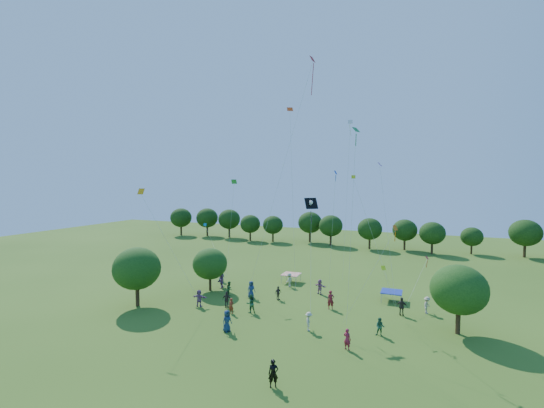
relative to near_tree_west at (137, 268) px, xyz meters
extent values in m
plane|color=#456A1F|center=(14.22, -11.10, -4.02)|extent=(160.00, 160.00, 0.00)
cylinder|color=#422B19|center=(0.00, 0.00, -3.06)|extent=(0.40, 0.40, 1.94)
ellipsoid|color=#224E16|center=(0.00, 0.00, 0.01)|extent=(4.93, 4.93, 4.44)
cylinder|color=#422B19|center=(4.13, 7.73, -3.28)|extent=(0.31, 0.31, 1.49)
ellipsoid|color=#224E16|center=(4.13, 7.73, -0.77)|extent=(4.16, 4.16, 3.74)
cylinder|color=#422B19|center=(30.75, 4.97, -3.07)|extent=(0.39, 0.39, 1.90)
ellipsoid|color=#224E16|center=(30.75, 4.97, -0.13)|extent=(4.69, 4.69, 4.22)
cylinder|color=#422B19|center=(-26.91, 44.17, -2.95)|extent=(0.44, 0.44, 2.15)
ellipsoid|color=#1B3D11|center=(-26.91, 44.17, 0.32)|extent=(5.17, 5.17, 4.65)
cylinder|color=#422B19|center=(-20.44, 45.81, -2.94)|extent=(0.45, 0.45, 2.17)
ellipsoid|color=#1B3D11|center=(-20.44, 45.81, 0.37)|extent=(5.22, 5.22, 4.70)
cylinder|color=#422B19|center=(-14.15, 45.47, -2.95)|extent=(0.44, 0.44, 2.15)
ellipsoid|color=#1B3D11|center=(-14.15, 45.47, 0.33)|extent=(5.17, 5.17, 4.65)
cylinder|color=#422B19|center=(-7.56, 43.18, -3.09)|extent=(0.38, 0.38, 1.87)
ellipsoid|color=#1B3D11|center=(-7.56, 43.18, -0.25)|extent=(4.48, 4.48, 4.03)
cylinder|color=#422B19|center=(-2.34, 43.80, -3.10)|extent=(0.38, 0.38, 1.84)
ellipsoid|color=#1B3D11|center=(-2.34, 43.80, -0.30)|extent=(4.42, 4.42, 3.98)
cylinder|color=#422B19|center=(5.38, 46.19, -2.95)|extent=(0.44, 0.44, 2.14)
ellipsoid|color=#1B3D11|center=(5.38, 46.19, 0.31)|extent=(5.14, 5.14, 4.63)
cylinder|color=#422B19|center=(10.49, 44.02, -3.01)|extent=(0.42, 0.42, 2.03)
ellipsoid|color=#1B3D11|center=(10.49, 44.02, 0.07)|extent=(4.86, 4.86, 4.37)
cylinder|color=#422B19|center=(18.46, 42.90, -3.04)|extent=(0.40, 0.40, 1.96)
ellipsoid|color=#1B3D11|center=(18.46, 42.90, -0.06)|extent=(4.71, 4.71, 4.24)
cylinder|color=#422B19|center=(24.84, 44.44, -3.07)|extent=(0.39, 0.39, 1.91)
ellipsoid|color=#1B3D11|center=(24.84, 44.44, -0.16)|extent=(4.59, 4.59, 4.13)
cylinder|color=#422B19|center=(29.64, 42.26, -3.08)|extent=(0.39, 0.39, 1.89)
ellipsoid|color=#1B3D11|center=(29.64, 42.26, -0.21)|extent=(4.54, 4.54, 4.08)
cylinder|color=#422B19|center=(36.30, 44.80, -3.23)|extent=(0.33, 0.33, 1.58)
ellipsoid|color=#1B3D11|center=(36.30, 44.80, -0.83)|extent=(3.80, 3.80, 3.42)
cylinder|color=#422B19|center=(44.49, 45.03, -2.96)|extent=(0.44, 0.44, 2.13)
ellipsoid|color=#1B3D11|center=(44.49, 45.03, 0.28)|extent=(5.12, 5.12, 4.61)
cube|color=#E4441A|center=(12.04, 14.81, -2.97)|extent=(2.20, 2.20, 0.08)
cylinder|color=#999999|center=(11.04, 13.81, -3.47)|extent=(0.05, 0.05, 1.10)
cylinder|color=#999999|center=(13.04, 13.81, -3.47)|extent=(0.05, 0.05, 1.10)
cylinder|color=#999999|center=(11.04, 15.81, -3.47)|extent=(0.05, 0.05, 1.10)
cylinder|color=#999999|center=(13.04, 15.81, -3.47)|extent=(0.05, 0.05, 1.10)
cube|color=#182D9D|center=(24.80, 11.88, -2.97)|extent=(2.20, 2.20, 0.08)
cylinder|color=#999999|center=(23.80, 10.88, -3.47)|extent=(0.05, 0.05, 1.10)
cylinder|color=#999999|center=(25.80, 10.88, -3.47)|extent=(0.05, 0.05, 1.10)
cylinder|color=#999999|center=(23.80, 12.88, -3.47)|extent=(0.05, 0.05, 1.10)
cylinder|color=#999999|center=(25.80, 12.88, -3.47)|extent=(0.05, 0.05, 1.10)
imported|color=black|center=(19.06, -8.69, -3.12)|extent=(0.80, 0.70, 1.80)
imported|color=navy|center=(12.03, -2.19, -3.08)|extent=(0.83, 1.06, 1.89)
imported|color=maroon|center=(19.17, 6.81, -3.06)|extent=(0.83, 0.66, 1.93)
imported|color=#2A5A26|center=(7.44, 6.55, -3.16)|extent=(0.61, 0.92, 1.72)
imported|color=#B6B491|center=(12.53, 12.71, -3.16)|extent=(0.82, 1.23, 1.73)
imported|color=#362E2B|center=(26.06, 7.68, -3.13)|extent=(1.08, 0.54, 1.79)
imported|color=#8D5593|center=(4.89, 9.14, -3.14)|extent=(0.94, 1.75, 1.78)
imported|color=navy|center=(10.00, 6.98, -3.06)|extent=(0.98, 1.07, 1.93)
imported|color=maroon|center=(22.45, -1.65, -3.18)|extent=(0.73, 0.59, 1.69)
imported|color=#285E3E|center=(24.57, 1.98, -3.25)|extent=(0.78, 0.44, 1.55)
imported|color=#BDAB97|center=(28.36, 9.22, -3.18)|extent=(0.84, 1.21, 1.69)
imported|color=#403833|center=(13.07, 7.47, -3.26)|extent=(0.77, 0.99, 1.53)
imported|color=#AE6596|center=(16.84, 11.29, -3.15)|extent=(1.72, 1.18, 1.74)
imported|color=navy|center=(3.43, 11.56, -3.20)|extent=(0.93, 0.75, 1.66)
imported|color=maroon|center=(10.28, 1.79, -3.26)|extent=(0.59, 0.40, 1.54)
imported|color=#255734|center=(11.93, 2.80, -3.09)|extent=(0.99, 1.01, 1.87)
imported|color=beige|center=(18.64, 0.68, -3.18)|extent=(0.74, 1.18, 1.68)
imported|color=#372F2C|center=(9.00, 3.15, -3.18)|extent=(1.03, 0.55, 1.69)
imported|color=#834E86|center=(6.13, 2.35, -3.13)|extent=(1.70, 0.70, 1.78)
cube|color=black|center=(17.37, 5.57, 6.96)|extent=(1.43, 1.30, 1.08)
cube|color=black|center=(17.37, 5.62, 5.57)|extent=(0.10, 0.27, 1.18)
sphere|color=white|center=(17.37, 5.51, 7.06)|extent=(0.40, 0.40, 0.40)
cylinder|color=white|center=(17.37, 5.51, 6.78)|extent=(0.28, 0.55, 0.35)
cylinder|color=white|center=(17.37, 5.51, 6.78)|extent=(0.28, 0.55, 0.35)
cylinder|color=beige|center=(18.11, 3.03, 1.86)|extent=(1.49, 5.10, 9.17)
cube|color=red|center=(17.39, 5.62, 21.13)|extent=(0.48, 0.75, 0.61)
cube|color=red|center=(17.39, 5.67, 19.20)|extent=(0.42, 0.56, 2.94)
cylinder|color=beige|center=(14.15, 4.89, 9.06)|extent=(6.50, 1.49, 23.57)
cube|color=red|center=(28.40, 17.16, 0.06)|extent=(0.43, 0.55, 0.37)
cube|color=red|center=(28.40, 17.21, -0.70)|extent=(0.16, 0.21, 0.92)
cylinder|color=beige|center=(27.48, 12.42, -1.43)|extent=(1.86, 9.48, 2.60)
cube|color=#FF450D|center=(14.66, 6.76, 16.70)|extent=(0.75, 0.68, 0.46)
cylinder|color=beige|center=(14.92, 7.02, 6.86)|extent=(0.54, 0.53, 19.17)
cube|color=#B6C411|center=(21.65, 4.86, 9.58)|extent=(0.41, 0.28, 0.33)
cylinder|color=beige|center=(23.63, 5.71, 3.35)|extent=(3.97, 1.71, 12.16)
cube|color=#29921A|center=(5.66, 11.14, 9.15)|extent=(0.76, 0.75, 0.55)
cylinder|color=beige|center=(5.37, 10.54, 3.07)|extent=(0.59, 1.22, 11.59)
cube|color=blue|center=(18.97, 9.43, 10.13)|extent=(0.28, 0.48, 0.41)
cube|color=blue|center=(18.97, 9.48, 9.50)|extent=(0.14, 0.16, 0.67)
cylinder|color=beige|center=(18.62, 9.58, 3.61)|extent=(0.72, 0.32, 12.66)
cube|color=#7A1999|center=(23.59, 9.03, 10.90)|extent=(0.41, 0.57, 0.41)
cylinder|color=beige|center=(24.59, 7.63, 3.98)|extent=(2.02, 2.82, 13.41)
cube|color=silver|center=(19.46, 14.98, 16.34)|extent=(0.61, 0.40, 0.49)
cube|color=silver|center=(19.46, 15.03, 15.30)|extent=(0.22, 0.28, 1.36)
cylinder|color=beige|center=(19.25, 14.30, 6.69)|extent=(0.45, 1.38, 18.84)
cube|color=#0C7FBC|center=(-0.85, 14.47, 3.03)|extent=(0.45, 0.36, 0.36)
cylinder|color=beige|center=(2.11, 12.26, 0.07)|extent=(5.95, 4.44, 5.60)
cube|color=orange|center=(25.69, 1.03, 5.43)|extent=(0.41, 0.51, 0.41)
cube|color=orange|center=(25.69, 1.08, 4.72)|extent=(0.11, 0.20, 0.83)
cylinder|color=beige|center=(23.70, 0.64, 1.26)|extent=(3.99, 0.82, 7.97)
cube|color=orange|center=(2.40, -1.79, 8.19)|extent=(0.68, 0.38, 0.58)
cylinder|color=beige|center=(4.87, -0.60, 2.60)|extent=(4.97, 2.40, 10.65)
cube|color=#E1F916|center=(24.56, 4.13, 1.38)|extent=(0.48, 0.46, 0.36)
cylinder|color=beige|center=(25.00, 5.37, -0.76)|extent=(0.90, 2.49, 3.94)
cube|color=#178233|center=(22.70, -0.44, 13.21)|extent=(0.60, 0.67, 0.40)
cube|color=#178233|center=(22.70, -0.39, 12.41)|extent=(0.12, 0.22, 0.91)
cylinder|color=beige|center=(22.38, -0.14, 5.13)|extent=(0.67, 0.61, 15.71)
camera|label=1|loc=(27.52, -29.53, 9.12)|focal=24.00mm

